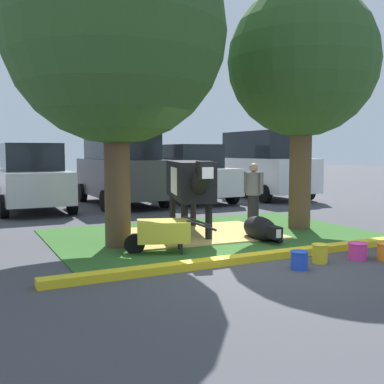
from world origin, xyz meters
name	(u,v)px	position (x,y,z in m)	size (l,w,h in m)	color
ground_plane	(251,261)	(0.00, 0.00, 0.00)	(80.00, 80.00, 0.00)	#424247
grass_island	(212,234)	(0.57, 2.35, 0.01)	(6.68, 4.46, 0.02)	#2D5B23
curb_yellow	(280,254)	(0.57, -0.03, 0.06)	(7.88, 0.24, 0.12)	yellow
hay_bedding	(198,234)	(0.30, 2.46, 0.03)	(3.20, 2.40, 0.04)	tan
shade_tree_left	(115,33)	(-1.62, 2.03, 3.91)	(4.03, 4.03, 5.95)	#4C3823
shade_tree_right	(302,63)	(2.75, 2.11, 3.75)	(3.36, 3.36, 5.47)	brown
cow_holstein	(190,181)	(0.15, 2.56, 1.16)	(1.32, 3.06, 1.61)	black
calf_lying	(261,229)	(1.13, 1.35, 0.24)	(0.61, 1.33, 0.48)	black
person_handler	(253,194)	(1.87, 2.71, 0.80)	(0.34, 0.50, 1.51)	black
wheelbarrow	(162,232)	(-1.09, 1.16, 0.39)	(1.60, 0.96, 0.63)	gold
bucket_blue	(299,260)	(0.35, -0.78, 0.15)	(0.28, 0.28, 0.28)	blue
bucket_yellow	(320,253)	(0.91, -0.61, 0.16)	(0.27, 0.27, 0.31)	yellow
bucket_pink	(358,251)	(1.64, -0.70, 0.15)	(0.33, 0.33, 0.28)	#EA3893
sedan_silver	(31,178)	(-2.31, 8.40, 0.98)	(2.03, 4.40, 2.02)	silver
suv_dark_grey	(121,167)	(0.55, 8.57, 1.27)	(2.13, 4.60, 2.52)	#3D3D42
hatchback_white	(190,174)	(3.09, 8.50, 0.98)	(2.03, 4.40, 2.02)	silver
suv_black	(262,165)	(6.07, 8.30, 1.27)	(2.13, 4.60, 2.52)	silver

